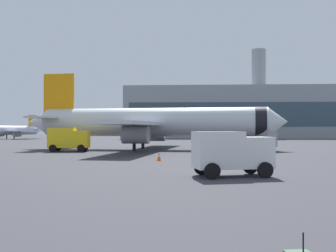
{
  "coord_description": "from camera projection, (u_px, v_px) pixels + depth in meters",
  "views": [
    {
      "loc": [
        -0.23,
        -2.13,
        2.72
      ],
      "look_at": [
        -2.09,
        29.95,
        3.0
      ],
      "focal_mm": 41.76,
      "sensor_mm": 36.0,
      "label": 1
    }
  ],
  "objects": [
    {
      "name": "airplane_at_gate",
      "position": [
        152.0,
        122.0,
        52.29
      ],
      "size": [
        35.77,
        32.34,
        10.5
      ],
      "color": "silver",
      "rests_on": "ground"
    },
    {
      "name": "cargo_van",
      "position": [
        231.0,
        151.0,
        22.48
      ],
      "size": [
        4.76,
        3.23,
        2.6
      ],
      "color": "white",
      "rests_on": "ground"
    },
    {
      "name": "service_truck",
      "position": [
        69.0,
        138.0,
        47.87
      ],
      "size": [
        4.96,
        2.85,
        2.9
      ],
      "color": "yellow",
      "rests_on": "ground"
    },
    {
      "name": "terminal_building",
      "position": [
        242.0,
        112.0,
        123.01
      ],
      "size": [
        72.47,
        17.4,
        27.94
      ],
      "color": "gray",
      "rests_on": "ground"
    },
    {
      "name": "airplane_taxiing",
      "position": [
        7.0,
        130.0,
        109.78
      ],
      "size": [
        20.51,
        22.24,
        7.05
      ],
      "color": "silver",
      "rests_on": "ground"
    },
    {
      "name": "fuel_truck",
      "position": [
        251.0,
        137.0,
        50.97
      ],
      "size": [
        6.15,
        5.68,
        3.2
      ],
      "color": "gray",
      "rests_on": "ground"
    },
    {
      "name": "safety_cone_mid",
      "position": [
        159.0,
        157.0,
        33.9
      ],
      "size": [
        0.44,
        0.44,
        0.73
      ],
      "color": "#F2590C",
      "rests_on": "ground"
    },
    {
      "name": "safety_cone_near",
      "position": [
        250.0,
        149.0,
        47.77
      ],
      "size": [
        0.44,
        0.44,
        0.71
      ],
      "color": "#F2590C",
      "rests_on": "ground"
    },
    {
      "name": "safety_cone_outer",
      "position": [
        250.0,
        150.0,
        43.97
      ],
      "size": [
        0.44,
        0.44,
        0.8
      ],
      "color": "#F2590C",
      "rests_on": "ground"
    },
    {
      "name": "safety_cone_far",
      "position": [
        204.0,
        158.0,
        32.09
      ],
      "size": [
        0.44,
        0.44,
        0.69
      ],
      "color": "#F2590C",
      "rests_on": "ground"
    }
  ]
}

